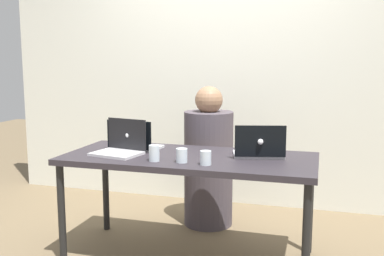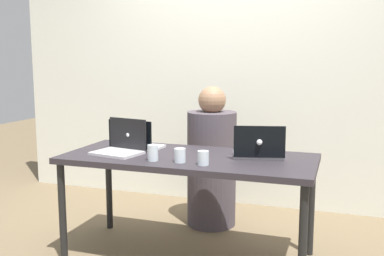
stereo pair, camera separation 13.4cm
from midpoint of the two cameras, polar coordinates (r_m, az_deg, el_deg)
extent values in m
cube|color=silver|center=(4.28, 3.91, 8.29)|extent=(4.50, 0.10, 2.69)
cube|color=#2D282E|center=(3.05, -1.65, -3.92)|extent=(1.70, 0.74, 0.04)
cylinder|color=black|center=(3.21, -17.39, -10.40)|extent=(0.05, 0.05, 0.69)
cylinder|color=black|center=(2.72, 12.91, -13.78)|extent=(0.05, 0.05, 0.69)
cylinder|color=black|center=(3.74, -11.92, -7.50)|extent=(0.05, 0.05, 0.69)
cylinder|color=black|center=(3.32, 13.59, -9.62)|extent=(0.05, 0.05, 0.69)
cylinder|color=#4C434B|center=(3.75, 1.08, -5.17)|extent=(0.44, 0.44, 0.95)
sphere|color=#997051|center=(3.65, 1.11, 3.57)|extent=(0.23, 0.23, 0.23)
cube|color=silver|center=(3.33, -8.15, -2.42)|extent=(0.37, 0.25, 0.02)
cube|color=black|center=(3.22, -9.20, -0.86)|extent=(0.35, 0.04, 0.20)
sphere|color=white|center=(3.21, -9.32, -0.90)|extent=(0.04, 0.04, 0.04)
cube|color=silver|center=(3.13, -10.77, -3.23)|extent=(0.36, 0.30, 0.02)
cube|color=black|center=(3.20, -9.45, -0.77)|extent=(0.31, 0.07, 0.22)
sphere|color=white|center=(3.21, -9.29, -0.73)|extent=(0.04, 0.04, 0.04)
cube|color=silver|center=(3.07, 7.15, -3.36)|extent=(0.38, 0.30, 0.02)
cube|color=black|center=(2.93, 7.38, -1.69)|extent=(0.32, 0.09, 0.21)
sphere|color=white|center=(2.92, 7.41, -1.74)|extent=(0.04, 0.04, 0.04)
cylinder|color=silver|center=(2.85, -2.66, -3.51)|extent=(0.07, 0.07, 0.09)
cylinder|color=silver|center=(2.85, -2.66, -3.91)|extent=(0.06, 0.06, 0.05)
cylinder|color=silver|center=(2.90, -6.14, -3.20)|extent=(0.07, 0.07, 0.10)
cylinder|color=silver|center=(2.90, -6.13, -3.65)|extent=(0.06, 0.06, 0.06)
cylinder|color=silver|center=(2.78, 0.36, -3.81)|extent=(0.07, 0.07, 0.09)
cylinder|color=silver|center=(2.78, 0.36, -4.21)|extent=(0.06, 0.06, 0.05)
camera|label=1|loc=(0.07, -91.24, -0.19)|focal=42.00mm
camera|label=2|loc=(0.07, 88.76, 0.19)|focal=42.00mm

